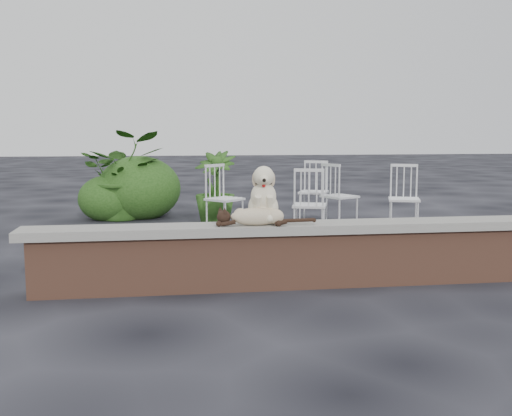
{
  "coord_description": "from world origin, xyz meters",
  "views": [
    {
      "loc": [
        -1.81,
        -5.21,
        1.4
      ],
      "look_at": [
        -1.01,
        0.2,
        0.7
      ],
      "focal_mm": 41.94,
      "sensor_mm": 36.0,
      "label": 1
    }
  ],
  "objects": [
    {
      "name": "dog",
      "position": [
        -0.96,
        0.09,
        0.84
      ],
      "size": [
        0.4,
        0.5,
        0.53
      ],
      "primitive_type": null,
      "rotation": [
        0.0,
        0.0,
        -0.13
      ],
      "color": "beige",
      "rests_on": "capstone"
    },
    {
      "name": "chair_b",
      "position": [
        0.45,
        3.92,
        0.47
      ],
      "size": [
        0.74,
        0.74,
        0.94
      ],
      "primitive_type": null,
      "rotation": [
        0.0,
        0.0,
        -0.42
      ],
      "color": "white",
      "rests_on": "ground"
    },
    {
      "name": "brick_wall",
      "position": [
        0.0,
        0.0,
        0.25
      ],
      "size": [
        6.0,
        0.3,
        0.5
      ],
      "primitive_type": "cube",
      "color": "brown",
      "rests_on": "ground"
    },
    {
      "name": "chair_a",
      "position": [
        -1.03,
        3.16,
        0.47
      ],
      "size": [
        0.79,
        0.79,
        0.94
      ],
      "primitive_type": null,
      "rotation": [
        0.0,
        0.0,
        0.72
      ],
      "color": "white",
      "rests_on": "ground"
    },
    {
      "name": "chair_c",
      "position": [
        -0.01,
        2.27,
        0.47
      ],
      "size": [
        0.7,
        0.7,
        0.94
      ],
      "primitive_type": null,
      "rotation": [
        0.0,
        0.0,
        2.85
      ],
      "color": "white",
      "rests_on": "ground"
    },
    {
      "name": "potted_plant_b",
      "position": [
        -1.11,
        3.82,
        0.55
      ],
      "size": [
        0.82,
        0.82,
        1.11
      ],
      "primitive_type": "imported",
      "rotation": [
        0.0,
        0.0,
        -0.44
      ],
      "color": "#1C4112",
      "rests_on": "ground"
    },
    {
      "name": "ground",
      "position": [
        0.0,
        0.0,
        0.0
      ],
      "size": [
        60.0,
        60.0,
        0.0
      ],
      "primitive_type": "plane",
      "color": "black",
      "rests_on": "ground"
    },
    {
      "name": "cat",
      "position": [
        -1.04,
        -0.06,
        0.67
      ],
      "size": [
        1.07,
        0.38,
        0.18
      ],
      "primitive_type": null,
      "rotation": [
        0.0,
        0.0,
        -0.13
      ],
      "color": "tan",
      "rests_on": "capstone"
    },
    {
      "name": "capstone",
      "position": [
        0.0,
        0.0,
        0.54
      ],
      "size": [
        6.2,
        0.4,
        0.08
      ],
      "primitive_type": "cube",
      "color": "slate",
      "rests_on": "brick_wall"
    },
    {
      "name": "chair_d",
      "position": [
        1.47,
        2.76,
        0.47
      ],
      "size": [
        0.71,
        0.71,
        0.94
      ],
      "primitive_type": null,
      "rotation": [
        0.0,
        0.0,
        -0.33
      ],
      "color": "white",
      "rests_on": "ground"
    },
    {
      "name": "potted_plant_a",
      "position": [
        -2.54,
        4.53,
        0.71
      ],
      "size": [
        1.44,
        1.3,
        1.42
      ],
      "primitive_type": "imported",
      "rotation": [
        0.0,
        0.0,
        0.16
      ],
      "color": "#1C4112",
      "rests_on": "ground"
    },
    {
      "name": "chair_e",
      "position": [
        0.68,
        3.26,
        0.47
      ],
      "size": [
        0.76,
        0.76,
        0.94
      ],
      "primitive_type": null,
      "rotation": [
        0.0,
        0.0,
        2.06
      ],
      "color": "white",
      "rests_on": "ground"
    },
    {
      "name": "shrubbery",
      "position": [
        -2.4,
        4.87,
        0.42
      ],
      "size": [
        1.63,
        2.08,
        1.07
      ],
      "color": "#1C4112",
      "rests_on": "ground"
    }
  ]
}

